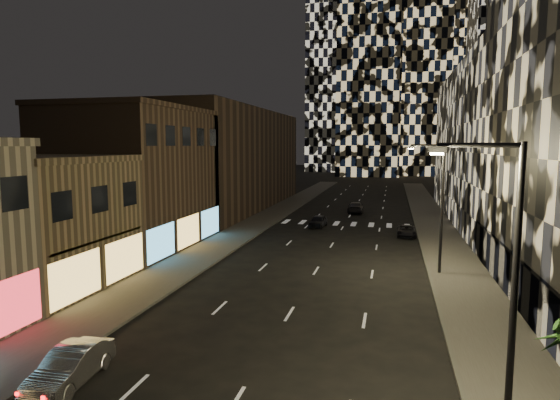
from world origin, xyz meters
The scene contains 16 objects.
sidewalk_left centered at (-10.00, 50.00, 0.07)m, with size 4.00×120.00×0.15m, color #47443F.
sidewalk_right centered at (10.00, 50.00, 0.07)m, with size 4.00×120.00×0.15m, color #47443F.
curb_left centered at (-7.90, 50.00, 0.07)m, with size 0.20×120.00×0.15m, color #4C4C47.
curb_right centered at (7.90, 50.00, 0.07)m, with size 0.20×120.00×0.15m, color #4C4C47.
retail_tan centered at (-17.00, 21.00, 4.00)m, with size 10.00×10.00×8.00m, color #826A4E.
retail_brown centered at (-17.00, 33.50, 6.00)m, with size 10.00×15.00×12.00m, color #4F3B2C.
retail_filler_left centered at (-17.00, 60.00, 7.00)m, with size 10.00×40.00×14.00m, color #4F3B2C.
midrise_base centered at (12.30, 24.50, 1.50)m, with size 0.60×25.00×3.00m, color #383838.
midrise_filler_right centered at (20.00, 57.00, 9.00)m, with size 16.00×40.00×18.00m, color #232326.
tower_center_low centered at (-2.00, 140.00, 47.50)m, with size 18.00×18.00×95.00m, color black.
streetlight_near centered at (8.35, 10.00, 5.35)m, with size 2.55×0.25×9.00m.
streetlight_far centered at (8.35, 30.00, 5.35)m, with size 2.55×0.25×9.00m.
car_silver_parked centered at (-6.50, 10.79, 0.69)m, with size 1.46×4.20×1.38m, color gray.
car_dark_midlane centered at (-2.71, 47.11, 0.65)m, with size 1.55×3.84×1.31m, color black.
car_dark_oncoming centered at (0.50, 59.33, 0.73)m, with size 2.04×5.02×1.46m, color black.
car_dark_rightlane centered at (6.73, 43.80, 0.54)m, with size 1.81×3.92×1.09m, color black.
Camera 1 is at (5.21, -3.77, 9.04)m, focal length 30.00 mm.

